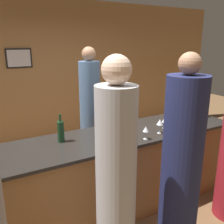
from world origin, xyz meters
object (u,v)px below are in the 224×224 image
bartender (90,119)px  guest_3 (181,168)px  wine_bottle_0 (61,131)px  guest_0 (116,187)px  wine_bottle_1 (203,109)px

bartender → guest_3: 1.71m
bartender → wine_bottle_0: size_ratio=6.31×
guest_0 → wine_bottle_0: size_ratio=6.27×
guest_0 → wine_bottle_1: (1.94, 0.85, 0.18)m
guest_0 → bartender: bearing=71.7°
bartender → guest_0: bartender is taller
guest_3 → wine_bottle_0: size_ratio=6.27×
bartender → guest_0: bearing=71.7°
bartender → wine_bottle_1: bartender is taller
bartender → guest_3: size_ratio=1.01×
wine_bottle_0 → wine_bottle_1: bearing=-3.3°
guest_0 → wine_bottle_0: (-0.12, 0.97, 0.18)m
wine_bottle_1 → wine_bottle_0: bearing=176.7°
guest_0 → wine_bottle_0: 0.99m
bartender → guest_3: bearing=94.3°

